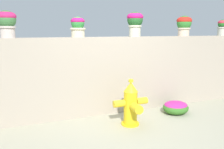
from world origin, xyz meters
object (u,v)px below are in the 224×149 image
(potted_plant_2, at_px, (78,26))
(flower_bush_left, at_px, (176,107))
(fire_hydrant, at_px, (131,104))
(potted_plant_4, at_px, (184,24))
(potted_plant_3, at_px, (135,21))
(potted_plant_1, at_px, (7,21))
(potted_plant_5, at_px, (222,26))

(potted_plant_2, bearing_deg, flower_bush_left, -17.34)
(fire_hydrant, bearing_deg, flower_bush_left, 9.97)
(potted_plant_4, relative_size, flower_bush_left, 0.83)
(potted_plant_3, bearing_deg, potted_plant_1, 179.57)
(potted_plant_3, height_order, fire_hydrant, potted_plant_3)
(potted_plant_1, distance_m, potted_plant_3, 2.36)
(potted_plant_3, xyz_separation_m, fire_hydrant, (-0.43, -0.76, -1.47))
(potted_plant_1, distance_m, potted_plant_5, 4.74)
(potted_plant_3, relative_size, potted_plant_4, 1.12)
(potted_plant_2, bearing_deg, fire_hydrant, -46.12)
(potted_plant_2, bearing_deg, potted_plant_4, -0.42)
(potted_plant_2, height_order, potted_plant_4, potted_plant_4)
(potted_plant_1, height_order, fire_hydrant, potted_plant_1)
(potted_plant_4, relative_size, potted_plant_5, 1.17)
(potted_plant_5, bearing_deg, potted_plant_2, -179.36)
(potted_plant_5, bearing_deg, flower_bush_left, -160.02)
(fire_hydrant, bearing_deg, potted_plant_1, 157.97)
(potted_plant_2, xyz_separation_m, potted_plant_4, (2.37, -0.02, 0.05))
(potted_plant_2, distance_m, flower_bush_left, 2.52)
(potted_plant_3, bearing_deg, flower_bush_left, -40.19)
(fire_hydrant, bearing_deg, potted_plant_2, 133.88)
(potted_plant_2, relative_size, fire_hydrant, 0.45)
(flower_bush_left, bearing_deg, potted_plant_4, 46.84)
(potted_plant_4, distance_m, flower_bush_left, 1.84)
(potted_plant_5, xyz_separation_m, flower_bush_left, (-1.70, -0.62, -1.63))
(potted_plant_4, height_order, flower_bush_left, potted_plant_4)
(potted_plant_1, xyz_separation_m, fire_hydrant, (1.93, -0.78, -1.43))
(potted_plant_4, xyz_separation_m, flower_bush_left, (-0.52, -0.56, -1.67))
(potted_plant_1, xyz_separation_m, flower_bush_left, (3.04, -0.59, -1.68))
(potted_plant_3, relative_size, fire_hydrant, 0.59)
(potted_plant_1, distance_m, flower_bush_left, 3.52)
(potted_plant_2, relative_size, potted_plant_4, 0.85)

